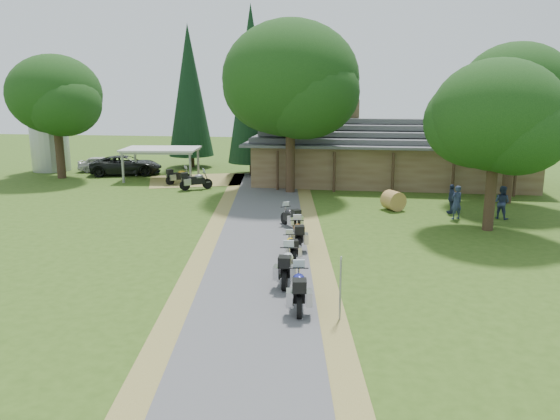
# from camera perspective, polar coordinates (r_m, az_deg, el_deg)

# --- Properties ---
(ground) EXTENTS (120.00, 120.00, 0.00)m
(ground) POSITION_cam_1_polar(r_m,az_deg,el_deg) (19.84, -2.73, -8.48)
(ground) COLOR #314F16
(ground) RESTS_ON ground
(driveway) EXTENTS (51.95, 51.95, 0.00)m
(driveway) POSITION_cam_1_polar(r_m,az_deg,el_deg) (23.63, -2.12, -4.94)
(driveway) COLOR #4E4E50
(driveway) RESTS_ON ground
(lodge) EXTENTS (21.40, 9.40, 4.90)m
(lodge) POSITION_cam_1_polar(r_m,az_deg,el_deg) (42.49, 11.42, 6.13)
(lodge) COLOR brown
(lodge) RESTS_ON ground
(silo) EXTENTS (3.24, 3.24, 6.43)m
(silo) POSITION_cam_1_polar(r_m,az_deg,el_deg) (51.50, -23.01, 7.35)
(silo) COLOR gray
(silo) RESTS_ON ground
(carport) EXTENTS (6.11, 4.41, 2.49)m
(carport) POSITION_cam_1_polar(r_m,az_deg,el_deg) (44.03, -12.25, 4.73)
(carport) COLOR silver
(carport) RESTS_ON ground
(car_white_sedan) EXTENTS (2.80, 5.31, 1.69)m
(car_white_sedan) POSITION_cam_1_polar(r_m,az_deg,el_deg) (49.43, -18.10, 4.78)
(car_white_sedan) COLOR silver
(car_white_sedan) RESTS_ON ground
(car_dark_suv) EXTENTS (4.25, 6.74, 2.40)m
(car_dark_suv) POSITION_cam_1_polar(r_m,az_deg,el_deg) (47.20, -15.79, 5.01)
(car_dark_suv) COLOR black
(car_dark_suv) RESTS_ON ground
(motorcycle_row_a) EXTENTS (0.94, 2.19, 1.46)m
(motorcycle_row_a) POSITION_cam_1_polar(r_m,az_deg,el_deg) (18.18, 1.99, -8.05)
(motorcycle_row_a) COLOR navy
(motorcycle_row_a) RESTS_ON ground
(motorcycle_row_b) EXTENTS (0.75, 2.14, 1.45)m
(motorcycle_row_b) POSITION_cam_1_polar(r_m,az_deg,el_deg) (20.42, 0.74, -5.67)
(motorcycle_row_b) COLOR #B2B5B9
(motorcycle_row_b) RESTS_ON ground
(motorcycle_row_c) EXTENTS (1.00, 1.78, 1.16)m
(motorcycle_row_c) POSITION_cam_1_polar(r_m,az_deg,el_deg) (23.22, 1.16, -3.76)
(motorcycle_row_c) COLOR yellow
(motorcycle_row_c) RESTS_ON ground
(motorcycle_row_d) EXTENTS (1.02, 2.13, 1.40)m
(motorcycle_row_d) POSITION_cam_1_polar(r_m,az_deg,el_deg) (24.81, 1.90, -2.39)
(motorcycle_row_d) COLOR #C36419
(motorcycle_row_d) RESTS_ON ground
(motorcycle_row_e) EXTENTS (1.50, 1.89, 1.26)m
(motorcycle_row_e) POSITION_cam_1_polar(r_m,az_deg,el_deg) (28.28, 1.06, -0.62)
(motorcycle_row_e) COLOR black
(motorcycle_row_e) RESTS_ON ground
(motorcycle_carport_a) EXTENTS (1.82, 1.83, 1.33)m
(motorcycle_carport_a) POSITION_cam_1_polar(r_m,az_deg,el_deg) (41.82, -10.49, 3.60)
(motorcycle_carport_a) COLOR gold
(motorcycle_carport_a) RESTS_ON ground
(motorcycle_carport_b) EXTENTS (2.14, 1.72, 1.44)m
(motorcycle_carport_b) POSITION_cam_1_polar(r_m,az_deg,el_deg) (39.28, -8.77, 3.15)
(motorcycle_carport_b) COLOR slate
(motorcycle_carport_b) RESTS_ON ground
(person_a) EXTENTS (0.77, 0.71, 2.21)m
(person_a) POSITION_cam_1_polar(r_m,az_deg,el_deg) (31.60, 17.98, 1.05)
(person_a) COLOR #283452
(person_a) RESTS_ON ground
(person_b) EXTENTS (0.76, 0.71, 2.18)m
(person_b) POSITION_cam_1_polar(r_m,az_deg,el_deg) (32.53, 22.16, 1.02)
(person_b) COLOR #283452
(person_b) RESTS_ON ground
(person_c) EXTENTS (0.44, 0.59, 2.00)m
(person_c) POSITION_cam_1_polar(r_m,az_deg,el_deg) (33.03, 17.48, 1.38)
(person_c) COLOR #283452
(person_c) RESTS_ON ground
(hay_bale) EXTENTS (1.53, 1.50, 1.15)m
(hay_bale) POSITION_cam_1_polar(r_m,az_deg,el_deg) (33.09, 11.76, 0.98)
(hay_bale) COLOR olive
(hay_bale) RESTS_ON ground
(sign_post) EXTENTS (0.37, 0.06, 2.08)m
(sign_post) POSITION_cam_1_polar(r_m,az_deg,el_deg) (17.25, 6.33, -8.18)
(sign_post) COLOR gray
(sign_post) RESTS_ON ground
(oak_lodge_left) EXTENTS (9.10, 9.10, 12.44)m
(oak_lodge_left) POSITION_cam_1_polar(r_m,az_deg,el_deg) (37.30, 1.10, 11.29)
(oak_lodge_left) COLOR black
(oak_lodge_left) RESTS_ON ground
(oak_lodge_right) EXTENTS (6.70, 6.70, 11.26)m
(oak_lodge_right) POSITION_cam_1_polar(r_m,az_deg,el_deg) (36.71, 23.25, 9.34)
(oak_lodge_right) COLOR black
(oak_lodge_right) RESTS_ON ground
(oak_driveway) EXTENTS (6.48, 6.48, 9.39)m
(oak_driveway) POSITION_cam_1_polar(r_m,az_deg,el_deg) (29.20, 21.57, 7.00)
(oak_driveway) COLOR black
(oak_driveway) RESTS_ON ground
(oak_silo) EXTENTS (7.21, 7.21, 10.64)m
(oak_silo) POSITION_cam_1_polar(r_m,az_deg,el_deg) (46.82, -22.35, 9.55)
(oak_silo) COLOR black
(oak_silo) RESTS_ON ground
(cedar_near) EXTENTS (3.97, 3.97, 13.62)m
(cedar_near) POSITION_cam_1_polar(r_m,az_deg,el_deg) (45.25, -3.00, 12.29)
(cedar_near) COLOR black
(cedar_near) RESTS_ON ground
(cedar_far) EXTENTS (4.03, 4.03, 12.58)m
(cedar_far) POSITION_cam_1_polar(r_m,az_deg,el_deg) (50.21, -9.42, 11.59)
(cedar_far) COLOR black
(cedar_far) RESTS_ON ground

